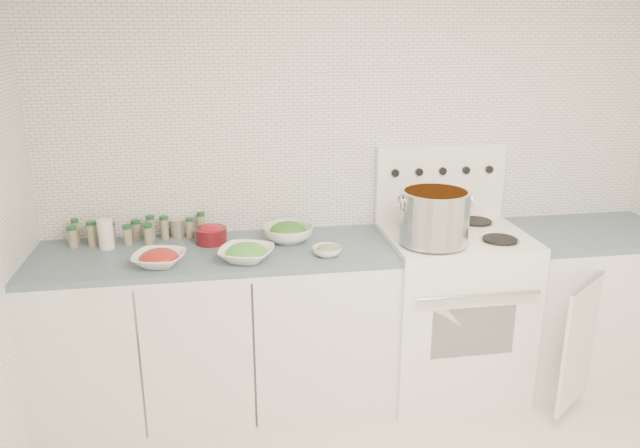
{
  "coord_description": "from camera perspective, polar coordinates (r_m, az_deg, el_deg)",
  "views": [
    {
      "loc": [
        -0.77,
        -1.88,
        2.02
      ],
      "look_at": [
        -0.28,
        1.14,
        1.03
      ],
      "focal_mm": 35.0,
      "sensor_mm": 36.0,
      "label": 1
    }
  ],
  "objects": [
    {
      "name": "room_walls",
      "position": [
        2.08,
        12.68,
        4.62
      ],
      "size": [
        3.54,
        3.04,
        2.52
      ],
      "color": "white",
      "rests_on": "ground"
    },
    {
      "name": "counter_left",
      "position": [
        3.45,
        -9.29,
        -9.48
      ],
      "size": [
        1.85,
        0.62,
        0.9
      ],
      "color": "white",
      "rests_on": "ground"
    },
    {
      "name": "stove",
      "position": [
        3.64,
        11.81,
        -7.27
      ],
      "size": [
        0.76,
        0.7,
        1.36
      ],
      "color": "white",
      "rests_on": "ground"
    },
    {
      "name": "counter_right",
      "position": [
        4.02,
        22.87,
        -6.66
      ],
      "size": [
        0.89,
        0.87,
        0.9
      ],
      "color": "white",
      "rests_on": "ground"
    },
    {
      "name": "stock_pot",
      "position": [
        3.23,
        10.43,
        0.84
      ],
      "size": [
        0.38,
        0.35,
        0.27
      ],
      "rotation": [
        0.0,
        0.0,
        -0.26
      ],
      "color": "silver",
      "rests_on": "stove"
    },
    {
      "name": "bowl_tomato",
      "position": [
        3.13,
        -14.51,
        -3.04
      ],
      "size": [
        0.3,
        0.3,
        0.08
      ],
      "color": "white",
      "rests_on": "counter_left"
    },
    {
      "name": "bowl_snowpea",
      "position": [
        3.11,
        -6.75,
        -2.65
      ],
      "size": [
        0.34,
        0.34,
        0.09
      ],
      "color": "white",
      "rests_on": "counter_left"
    },
    {
      "name": "bowl_broccoli",
      "position": [
        3.36,
        -2.92,
        -0.74
      ],
      "size": [
        0.33,
        0.33,
        0.11
      ],
      "color": "white",
      "rests_on": "counter_left"
    },
    {
      "name": "bowl_zucchini",
      "position": [
        3.15,
        0.65,
        -2.42
      ],
      "size": [
        0.17,
        0.17,
        0.06
      ],
      "color": "white",
      "rests_on": "counter_left"
    },
    {
      "name": "bowl_pepper",
      "position": [
        3.38,
        -9.93,
        -0.9
      ],
      "size": [
        0.17,
        0.17,
        0.1
      ],
      "color": "#520E15",
      "rests_on": "counter_left"
    },
    {
      "name": "salt_canister",
      "position": [
        3.42,
        -18.99,
        -0.89
      ],
      "size": [
        0.09,
        0.09,
        0.15
      ],
      "primitive_type": "cylinder",
      "rotation": [
        0.0,
        0.0,
        -0.12
      ],
      "color": "white",
      "rests_on": "counter_left"
    },
    {
      "name": "tin_can",
      "position": [
        3.51,
        -12.87,
        -0.39
      ],
      "size": [
        0.08,
        0.08,
        0.1
      ],
      "primitive_type": "cylinder",
      "rotation": [
        0.0,
        0.0,
        0.12
      ],
      "color": "#B0AD95",
      "rests_on": "counter_left"
    },
    {
      "name": "spice_cluster",
      "position": [
        3.49,
        -16.84,
        -0.6
      ],
      "size": [
        0.71,
        0.14,
        0.14
      ],
      "color": "gray",
      "rests_on": "counter_left"
    }
  ]
}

